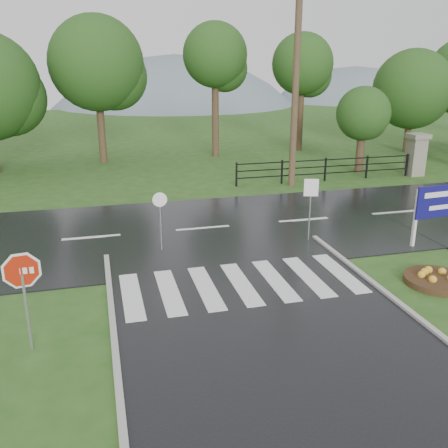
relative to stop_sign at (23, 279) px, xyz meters
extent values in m
plane|color=#284F1A|center=(5.28, -3.05, -1.68)|extent=(120.00, 120.00, 0.00)
cube|color=black|center=(5.28, 6.95, -1.68)|extent=(90.00, 8.00, 0.04)
cube|color=silver|center=(2.28, 1.95, -1.62)|extent=(0.50, 2.80, 0.02)
cube|color=silver|center=(3.28, 1.95, -1.62)|extent=(0.50, 2.80, 0.02)
cube|color=silver|center=(4.28, 1.95, -1.62)|extent=(0.50, 2.80, 0.02)
cube|color=silver|center=(5.28, 1.95, -1.62)|extent=(0.50, 2.80, 0.02)
cube|color=silver|center=(6.28, 1.95, -1.62)|extent=(0.50, 2.80, 0.02)
cube|color=silver|center=(7.28, 1.95, -1.62)|extent=(0.50, 2.80, 0.02)
cube|color=silver|center=(8.28, 1.95, -1.62)|extent=(0.50, 2.80, 0.02)
cube|color=gray|center=(18.28, 12.95, -0.68)|extent=(0.80, 0.80, 2.00)
cube|color=#6B6659|center=(18.28, 12.95, 0.44)|extent=(1.00, 1.00, 0.24)
cube|color=black|center=(13.03, 12.95, -1.28)|extent=(9.50, 0.05, 0.05)
cube|color=black|center=(13.03, 12.95, -0.93)|extent=(9.50, 0.05, 0.05)
cube|color=black|center=(13.03, 12.95, -0.58)|extent=(9.50, 0.05, 0.05)
cube|color=black|center=(8.28, 12.95, -1.08)|extent=(0.08, 0.08, 1.20)
cube|color=black|center=(17.78, 12.95, -1.08)|extent=(0.08, 0.08, 1.20)
sphere|color=slate|center=(13.28, 61.95, -18.96)|extent=(48.00, 48.00, 48.00)
sphere|color=slate|center=(41.28, 61.95, -14.64)|extent=(36.00, 36.00, 36.00)
cube|color=#939399|center=(0.00, 0.00, -0.80)|extent=(0.05, 0.05, 1.77)
cylinder|color=white|center=(0.00, 0.01, 0.18)|extent=(1.05, 0.20, 1.06)
cylinder|color=#AD1F0C|center=(0.00, 0.00, 0.18)|extent=(0.91, 0.18, 0.92)
cube|color=silver|center=(11.68, 3.40, -0.69)|extent=(0.11, 0.11, 1.98)
cube|color=#110E5C|center=(12.77, 3.40, -0.14)|extent=(2.37, 0.29, 1.09)
cube|color=white|center=(12.77, 3.37, 0.11)|extent=(1.88, 0.19, 0.18)
cube|color=white|center=(12.77, 3.37, -0.34)|extent=(1.38, 0.14, 0.15)
cylinder|color=#332111|center=(10.63, 0.72, -1.59)|extent=(1.81, 1.81, 0.18)
cube|color=#939399|center=(8.56, 4.86, -0.65)|extent=(0.04, 0.04, 2.05)
cube|color=white|center=(8.56, 4.84, 0.21)|extent=(0.47, 0.16, 0.59)
cylinder|color=#939399|center=(3.50, 5.07, -0.75)|extent=(0.06, 0.06, 1.86)
cylinder|color=white|center=(3.50, 5.05, 0.09)|extent=(0.47, 0.03, 0.47)
cylinder|color=#473523|center=(10.99, 12.45, 3.10)|extent=(0.32, 0.32, 9.56)
cylinder|color=#3D2B1C|center=(15.80, 14.45, -0.34)|extent=(0.43, 0.43, 2.67)
sphere|color=#1B4013|center=(15.80, 14.45, 1.53)|extent=(2.90, 2.90, 2.90)
camera|label=1|loc=(1.66, -10.13, 4.28)|focal=40.00mm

